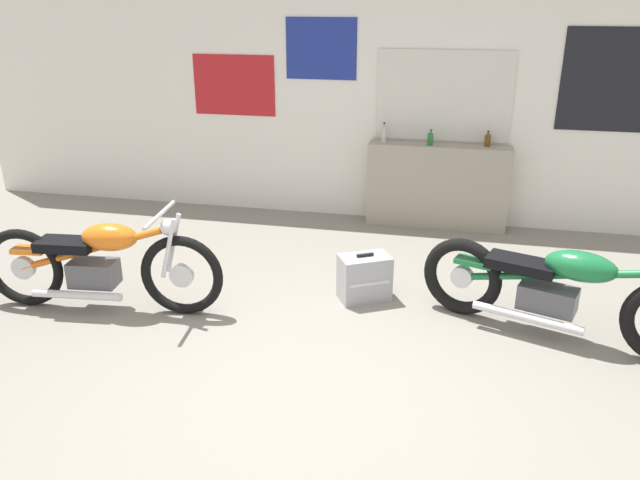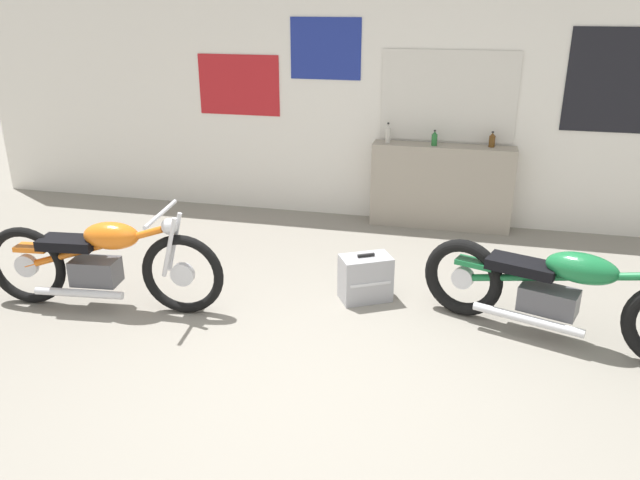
{
  "view_description": "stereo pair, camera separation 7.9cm",
  "coord_description": "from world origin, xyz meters",
  "px_view_note": "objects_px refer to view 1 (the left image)",
  "views": [
    {
      "loc": [
        0.82,
        -3.34,
        2.41
      ],
      "look_at": [
        -0.12,
        0.92,
        0.7
      ],
      "focal_mm": 35.0,
      "sensor_mm": 36.0,
      "label": 1
    },
    {
      "loc": [
        0.9,
        -3.33,
        2.41
      ],
      "look_at": [
        -0.12,
        0.92,
        0.7
      ],
      "focal_mm": 35.0,
      "sensor_mm": 36.0,
      "label": 2
    }
  ],
  "objects_px": {
    "bottle_left_center": "(430,138)",
    "motorcycle_green": "(559,290)",
    "bottle_center": "(488,139)",
    "motorcycle_orange": "(100,263)",
    "bottle_leftmost": "(384,134)",
    "hard_case_silver": "(364,278)"
  },
  "relations": [
    {
      "from": "bottle_leftmost",
      "to": "bottle_left_center",
      "type": "bearing_deg",
      "value": -1.2
    },
    {
      "from": "hard_case_silver",
      "to": "motorcycle_orange",
      "type": "bearing_deg",
      "value": -162.42
    },
    {
      "from": "bottle_left_center",
      "to": "hard_case_silver",
      "type": "height_order",
      "value": "bottle_left_center"
    },
    {
      "from": "bottle_left_center",
      "to": "motorcycle_orange",
      "type": "relative_size",
      "value": 0.08
    },
    {
      "from": "motorcycle_green",
      "to": "hard_case_silver",
      "type": "bearing_deg",
      "value": 167.63
    },
    {
      "from": "bottle_center",
      "to": "motorcycle_orange",
      "type": "distance_m",
      "value": 4.09
    },
    {
      "from": "bottle_left_center",
      "to": "motorcycle_green",
      "type": "relative_size",
      "value": 0.08
    },
    {
      "from": "bottle_leftmost",
      "to": "motorcycle_green",
      "type": "relative_size",
      "value": 0.11
    },
    {
      "from": "bottle_left_center",
      "to": "bottle_leftmost",
      "type": "bearing_deg",
      "value": 178.8
    },
    {
      "from": "bottle_center",
      "to": "motorcycle_green",
      "type": "relative_size",
      "value": 0.08
    },
    {
      "from": "motorcycle_orange",
      "to": "hard_case_silver",
      "type": "height_order",
      "value": "motorcycle_orange"
    },
    {
      "from": "bottle_leftmost",
      "to": "motorcycle_orange",
      "type": "relative_size",
      "value": 0.11
    },
    {
      "from": "bottle_center",
      "to": "motorcycle_green",
      "type": "bearing_deg",
      "value": -77.88
    },
    {
      "from": "bottle_center",
      "to": "hard_case_silver",
      "type": "distance_m",
      "value": 2.38
    },
    {
      "from": "bottle_left_center",
      "to": "motorcycle_green",
      "type": "bearing_deg",
      "value": -64.18
    },
    {
      "from": "bottle_leftmost",
      "to": "bottle_left_center",
      "type": "relative_size",
      "value": 1.33
    },
    {
      "from": "bottle_leftmost",
      "to": "motorcycle_orange",
      "type": "distance_m",
      "value": 3.31
    },
    {
      "from": "bottle_left_center",
      "to": "motorcycle_orange",
      "type": "distance_m",
      "value": 3.61
    },
    {
      "from": "bottle_leftmost",
      "to": "hard_case_silver",
      "type": "xyz_separation_m",
      "value": [
        0.11,
        -1.96,
        -0.82
      ]
    },
    {
      "from": "bottle_leftmost",
      "to": "bottle_left_center",
      "type": "xyz_separation_m",
      "value": [
        0.5,
        -0.01,
        -0.02
      ]
    },
    {
      "from": "bottle_center",
      "to": "motorcycle_orange",
      "type": "height_order",
      "value": "bottle_center"
    },
    {
      "from": "bottle_leftmost",
      "to": "bottle_left_center",
      "type": "height_order",
      "value": "bottle_leftmost"
    }
  ]
}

